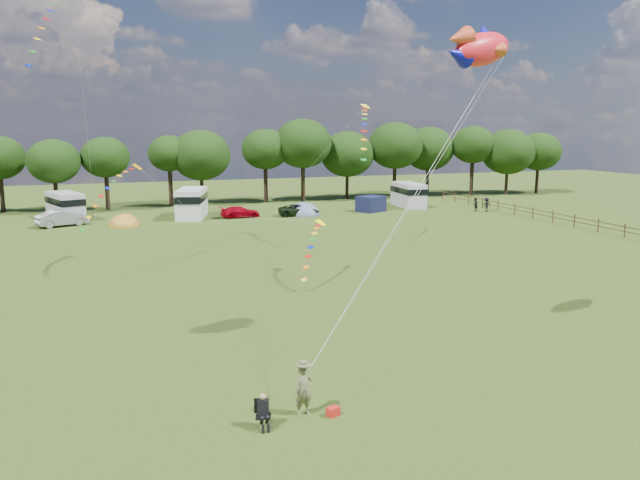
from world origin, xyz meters
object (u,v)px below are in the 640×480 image
object	(u,v)px
tent_orange	(125,226)
camp_chair	(263,407)
car_d	(299,210)
walker_b	(487,205)
car_c	(240,212)
kite_flyer	(304,390)
fish_kite	(477,49)
tent_greyblue	(303,215)
campervan_b	(65,205)
walker_a	(475,204)
campervan_c	(192,202)
car_b	(62,218)
campervan_d	(409,194)

from	to	relation	value
tent_orange	camp_chair	xyz separation A→B (m)	(2.48, -43.46, 0.67)
car_d	walker_b	xyz separation A→B (m)	(20.60, -3.88, 0.19)
car_c	kite_flyer	distance (m)	45.58
car_d	camp_chair	bearing A→B (deg)	166.21
fish_kite	walker_b	size ratio (longest dim) A/B	2.42
tent_greyblue	fish_kite	size ratio (longest dim) A/B	1.04
campervan_b	tent_greyblue	size ratio (longest dim) A/B	1.53
tent_orange	tent_greyblue	world-z (taller)	tent_greyblue
car_d	kite_flyer	size ratio (longest dim) A/B	2.57
tent_greyblue	walker_a	size ratio (longest dim) A/B	2.73
campervan_c	camp_chair	world-z (taller)	campervan_c
campervan_c	car_b	bearing A→B (deg)	114.39
walker_b	campervan_b	bearing A→B (deg)	-11.20
car_d	campervan_b	distance (m)	23.75
campervan_d	fish_kite	xyz separation A→B (m)	(-19.74, -43.41, 10.86)
tent_orange	kite_flyer	xyz separation A→B (m)	(3.96, -43.04, 0.84)
campervan_d	walker_b	size ratio (longest dim) A/B	3.70
car_d	campervan_b	size ratio (longest dim) A/B	0.73
campervan_c	walker_a	distance (m)	31.12
fish_kite	camp_chair	bearing A→B (deg)	-176.00
tent_orange	kite_flyer	world-z (taller)	kite_flyer
car_c	car_d	bearing A→B (deg)	-96.25
campervan_d	tent_orange	distance (m)	32.46
campervan_b	kite_flyer	world-z (taller)	campervan_b
car_b	car_c	bearing A→B (deg)	-111.83
car_c	campervan_c	distance (m)	5.09
car_c	tent_greyblue	distance (m)	6.86
kite_flyer	fish_kite	world-z (taller)	fish_kite
tent_orange	fish_kite	bearing A→B (deg)	-72.45
campervan_c	fish_kite	bearing A→B (deg)	-156.35
car_d	tent_orange	world-z (taller)	car_d
campervan_d	kite_flyer	distance (m)	54.95
walker_b	car_c	bearing A→B (deg)	-9.14
campervan_b	fish_kite	world-z (taller)	fish_kite
tent_greyblue	walker_a	world-z (taller)	walker_a
tent_orange	tent_greyblue	distance (m)	18.46
walker_b	car_d	bearing A→B (deg)	-10.09
campervan_c	tent_greyblue	distance (m)	11.78
camp_chair	fish_kite	world-z (taller)	fish_kite
campervan_d	car_c	bearing A→B (deg)	101.01
fish_kite	kite_flyer	bearing A→B (deg)	-174.86
campervan_b	tent_orange	bearing A→B (deg)	-159.31
campervan_c	tent_greyblue	bearing A→B (deg)	-83.43
car_b	walker_a	bearing A→B (deg)	-116.53
campervan_d	fish_kite	size ratio (longest dim) A/B	1.53
kite_flyer	walker_a	world-z (taller)	kite_flyer
kite_flyer	walker_b	world-z (taller)	kite_flyer
car_c	tent_greyblue	world-z (taller)	tent_greyblue
campervan_c	kite_flyer	world-z (taller)	campervan_c
campervan_c	walker_a	bearing A→B (deg)	-83.43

